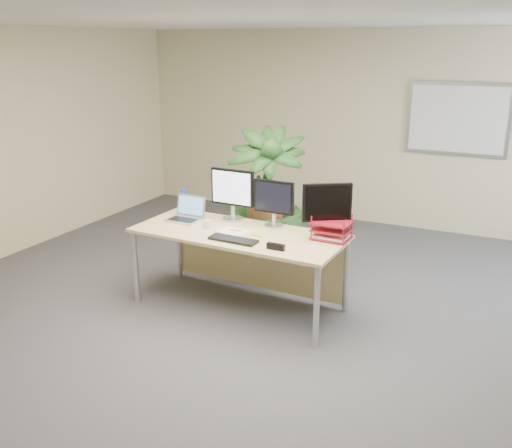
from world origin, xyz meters
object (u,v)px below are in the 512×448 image
at_px(monitor_right, 274,201).
at_px(laptop, 187,214).
at_px(floor_plant, 265,211).
at_px(monitor_left, 233,191).
at_px(desk, 244,245).

relative_size(monitor_right, laptop, 1.36).
distance_m(monitor_right, laptop, 0.93).
xyz_separation_m(floor_plant, monitor_left, (-0.12, -0.51, 0.33)).
xyz_separation_m(desk, monitor_left, (-0.24, 0.21, 0.46)).
relative_size(desk, laptop, 6.05).
bearing_deg(monitor_left, desk, -41.40).
distance_m(floor_plant, laptop, 0.90).
bearing_deg(desk, floor_plant, 98.82).
height_order(floor_plant, monitor_right, floor_plant).
height_order(monitor_left, laptop, monitor_left).
bearing_deg(floor_plant, laptop, -128.42).
xyz_separation_m(desk, monitor_right, (0.23, 0.19, 0.43)).
xyz_separation_m(floor_plant, monitor_right, (0.34, -0.53, 0.29)).
bearing_deg(monitor_right, monitor_left, 177.76).
relative_size(desk, monitor_right, 4.46).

